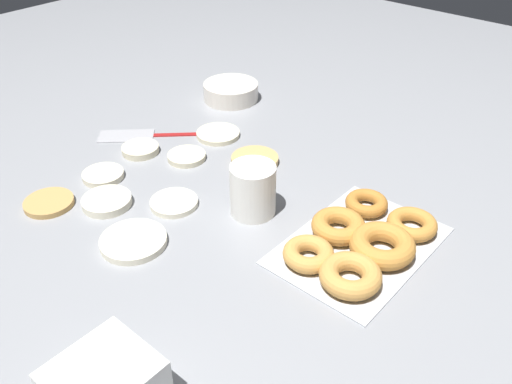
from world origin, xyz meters
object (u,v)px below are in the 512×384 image
Objects in this scene: pancake_5 at (255,160)px; pancake_6 at (140,149)px; donut_tray at (361,242)px; pancake_7 at (49,203)px; paper_cup at (253,190)px; pancake_2 at (218,134)px; pancake_8 at (107,201)px; batter_bowl at (231,91)px; pancake_1 at (187,156)px; pancake_4 at (103,175)px; spatula at (140,135)px; pancake_3 at (174,203)px; pancake_0 at (133,241)px.

pancake_5 is 0.26m from pancake_6.
pancake_6 is at bearing 93.72° from donut_tray.
donut_tray reaches higher than pancake_6.
paper_cup is at bearing -51.97° from pancake_7.
pancake_7 is (-0.38, 0.20, -0.00)m from pancake_5.
pancake_2 is 0.34m from pancake_8.
pancake_8 is at bearing -147.32° from pancake_6.
pancake_6 is 0.83× the size of paper_cup.
batter_bowl is 0.51m from paper_cup.
pancake_1 is 0.27× the size of donut_tray.
pancake_2 is 0.15m from pancake_5.
pancake_6 reaches higher than pancake_1.
batter_bowl is (0.46, 0.06, 0.02)m from pancake_4.
paper_cup is 0.43× the size of spatula.
pancake_3 is 0.97× the size of pancake_8.
pancake_4 is at bearing 66.70° from pancake_0.
pancake_1 is at bearing 136.49° from spatula.
paper_cup is at bearing -53.38° from pancake_8.
pancake_0 is 1.14× the size of pancake_5.
batter_bowl reaches higher than pancake_6.
donut_tray is (0.12, -0.35, 0.01)m from pancake_3.
pancake_1 is at bearing 124.93° from pancake_5.
pancake_5 is (0.26, -0.20, 0.00)m from pancake_4.
pancake_0 is 0.40m from donut_tray.
paper_cup is (0.21, -0.10, 0.04)m from pancake_0.
pancake_0 is 1.40× the size of pancake_1.
pancake_0 is 0.13m from pancake_3.
donut_tray reaches higher than pancake_1.
pancake_0 reaches higher than spatula.
pancake_4 is 0.10m from pancake_8.
pancake_1 is at bearing -64.10° from pancake_6.
paper_cup is (-0.17, -0.26, 0.04)m from pancake_2.
pancake_3 reaches higher than spatula.
pancake_5 is 1.25× the size of pancake_6.
spatula is (0.05, 0.06, -0.01)m from pancake_6.
pancake_6 is at bearing 6.00° from pancake_7.
pancake_6 is 0.34m from paper_cup.
pancake_2 reaches higher than spatula.
pancake_5 reaches higher than pancake_1.
pancake_0 is at bearing -81.15° from pancake_7.
pancake_8 is at bearing 115.13° from donut_tray.
donut_tray is (0.16, -0.53, 0.01)m from pancake_4.
pancake_2 is at bearing -25.03° from pancake_6.
pancake_4 reaches higher than pancake_3.
pancake_0 is 0.51× the size of spatula.
pancake_5 is at bearing -55.07° from pancake_1.
pancake_6 is (0.09, 0.21, 0.00)m from pancake_3.
pancake_1 is at bearing 2.74° from pancake_8.
donut_tray is at bearing -61.81° from pancake_7.
spatula is (-0.29, 0.02, -0.02)m from batter_bowl.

